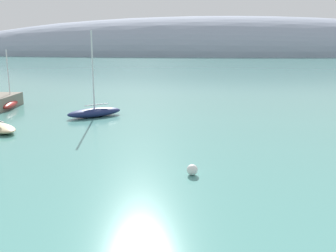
% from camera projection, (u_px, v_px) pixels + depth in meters
% --- Properties ---
extents(distant_ridge, '(316.59, 60.90, 41.47)m').
position_uv_depth(distant_ridge, '(223.00, 55.00, 212.17)').
color(distant_ridge, '#8E99AD').
rests_on(distant_ridge, ground).
extents(sailboat_red_mid_mooring, '(3.64, 8.28, 7.20)m').
position_uv_depth(sailboat_red_mid_mooring, '(11.00, 102.00, 49.31)').
color(sailboat_red_mid_mooring, red).
rests_on(sailboat_red_mid_mooring, water).
extents(sailboat_navy_outer_mooring, '(6.21, 5.26, 9.38)m').
position_uv_depth(sailboat_navy_outer_mooring, '(95.00, 112.00, 42.75)').
color(sailboat_navy_outer_mooring, navy).
rests_on(sailboat_navy_outer_mooring, water).
extents(mooring_buoy_white, '(0.71, 0.71, 0.71)m').
position_uv_depth(mooring_buoy_white, '(192.00, 170.00, 24.38)').
color(mooring_buoy_white, silver).
rests_on(mooring_buoy_white, water).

